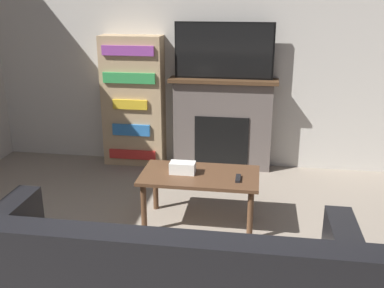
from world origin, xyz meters
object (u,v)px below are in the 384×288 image
object	(u,v)px
coffee_table	(200,181)
bookshelf	(133,102)
tv	(224,51)
fireplace	(222,123)

from	to	relation	value
coffee_table	bookshelf	xyz separation A→B (m)	(-0.97, 1.39, 0.35)
tv	coffee_table	xyz separation A→B (m)	(-0.07, -1.39, -0.95)
fireplace	bookshelf	bearing A→B (deg)	-178.81
coffee_table	bookshelf	world-z (taller)	bookshelf
tv	coffee_table	size ratio (longest dim) A/B	1.07
fireplace	tv	xyz separation A→B (m)	(0.00, -0.02, 0.83)
tv	bookshelf	size ratio (longest dim) A/B	0.72
fireplace	coffee_table	distance (m)	1.42
bookshelf	fireplace	bearing A→B (deg)	1.19
fireplace	coffee_table	xyz separation A→B (m)	(-0.07, -1.41, -0.12)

